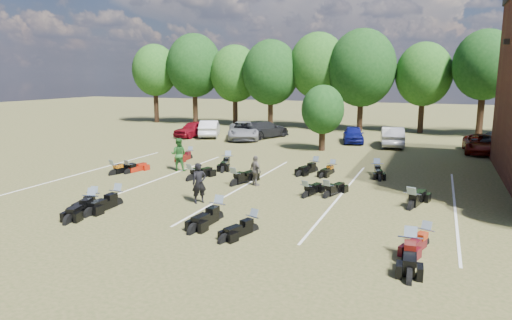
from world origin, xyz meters
The scene contains 34 objects.
ground centered at (0.00, 0.00, 0.00)m, with size 160.00×160.00×0.00m, color brown.
car_0 centered at (-14.83, 18.69, 0.73)m, with size 1.72×4.28×1.46m, color maroon.
car_1 centered at (-13.57, 19.34, 0.77)m, with size 1.62×4.65×1.53m, color #BCBCC1.
car_2 centered at (-9.97, 18.91, 0.78)m, with size 2.60×5.63×1.57m, color gray.
car_3 centered at (-8.65, 20.48, 0.79)m, with size 2.21×5.45×1.58m, color black.
car_4 centered at (-0.53, 20.50, 0.69)m, with size 1.64×4.08×1.39m, color navy.
car_5 centered at (2.72, 19.61, 0.79)m, with size 1.68×4.82×1.59m, color #A9A8A4.
car_6 centered at (9.07, 18.62, 0.68)m, with size 2.26×4.90×1.36m, color #530B04.
car_7 centered at (10.21, 20.14, 0.73)m, with size 2.05×5.05×1.47m, color #3A3A3F.
person_black centered at (-3.60, -0.67, 0.90)m, with size 0.66×0.43×1.81m, color black.
person_green centered at (-8.16, 5.07, 0.98)m, with size 0.95×0.74×1.96m, color #235B22.
person_grey centered at (-2.49, 3.26, 0.79)m, with size 0.92×0.38×1.58m, color #554F48.
motorcycle_0 centered at (-7.27, -3.43, 0.00)m, with size 0.75×2.36×1.31m, color black, non-canonical shape.
motorcycle_1 centered at (-6.80, -2.36, 0.00)m, with size 0.75×2.36×1.32m, color black, non-canonical shape.
motorcycle_2 centered at (-7.66, -2.83, 0.00)m, with size 0.68×2.13×1.19m, color black, non-canonical shape.
motorcycle_3 centered at (0.03, -3.29, 0.00)m, with size 0.65×2.05×1.14m, color black, non-canonical shape.
motorcycle_4 centered at (-1.77, -2.53, 0.00)m, with size 0.77×2.40×1.34m, color black, non-canonical shape.
motorcycle_5 centered at (5.52, -3.71, 0.00)m, with size 0.78×2.43×1.36m, color black, non-canonical shape.
motorcycle_6 centered at (5.93, -2.45, 0.00)m, with size 0.65×2.05×1.15m, color #460A11, non-canonical shape.
motorcycle_7 centered at (-10.44, 3.21, 0.00)m, with size 0.64×2.01×1.12m, color maroon, non-canonical shape.
motorcycle_8 centered at (-11.00, 2.60, 0.00)m, with size 0.70×2.20×1.22m, color black, non-canonical shape.
motorcycle_9 centered at (-6.19, 3.04, 0.00)m, with size 0.73×2.31×1.29m, color black, non-canonical shape.
motorcycle_10 centered at (-3.51, 2.88, 0.00)m, with size 0.77×2.42×1.35m, color black, non-canonical shape.
motorcycle_11 centered at (1.49, 2.36, 0.00)m, with size 0.69×2.15×1.20m, color black, non-canonical shape.
motorcycle_12 centered at (0.56, 2.00, 0.00)m, with size 0.65×2.04×1.14m, color black, non-canonical shape.
motorcycle_13 centered at (5.25, 1.87, 0.00)m, with size 0.78×2.45×1.36m, color black, non-canonical shape.
motorcycle_14 centered at (-9.55, 8.75, 0.00)m, with size 0.66×2.08×1.16m, color #500D0B, non-canonical shape.
motorcycle_16 centered at (-5.99, 7.30, 0.00)m, with size 0.77×2.41×1.35m, color black, non-canonical shape.
motorcycle_17 centered at (0.51, 7.74, 0.00)m, with size 0.63×1.99×1.11m, color black, non-canonical shape.
motorcycle_18 centered at (-0.54, 7.81, 0.00)m, with size 0.71×2.24×1.25m, color black, non-canonical shape.
motorcycle_20 centered at (2.96, 8.44, 0.00)m, with size 0.72×2.26×1.26m, color black, non-canonical shape.
tree_line centered at (-1.00, 29.00, 6.31)m, with size 56.00×6.00×9.79m.
young_tree_midfield centered at (-2.00, 15.50, 3.09)m, with size 3.20×3.20×4.70m.
parking_lines centered at (-3.00, 3.00, 0.01)m, with size 20.10×14.00×0.01m.
Camera 1 is at (6.09, -18.03, 5.63)m, focal length 32.00 mm.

